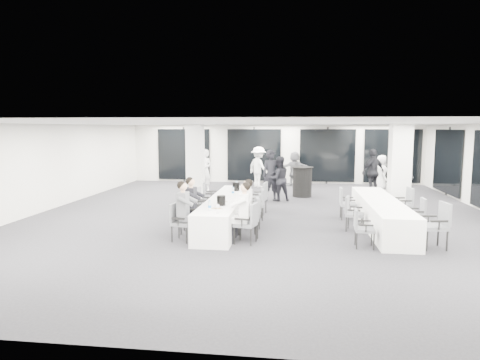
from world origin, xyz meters
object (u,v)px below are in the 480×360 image
(chair_main_right_near, at_px, (249,221))
(chair_side_left_near, at_px, (361,226))
(standing_guest_e, at_px, (381,171))
(ice_bucket_near, at_px, (221,201))
(banquet_table_side, at_px, (381,214))
(chair_main_left_far, at_px, (208,195))
(banquet_table_main, at_px, (226,211))
(cocktail_table, at_px, (302,182))
(chair_main_right_far, at_px, (261,196))
(chair_main_left_fourth, at_px, (202,201))
(chair_side_right_far, at_px, (405,202))
(standing_guest_c, at_px, (259,164))
(chair_main_left_mid, at_px, (194,206))
(chair_main_left_second, at_px, (187,211))
(standing_guest_h, at_px, (404,173))
(chair_main_left_near, at_px, (179,220))
(chair_main_right_fourth, at_px, (258,202))
(standing_guest_g, at_px, (205,168))
(chair_main_right_second, at_px, (251,215))
(chair_side_right_near, at_px, (438,222))
(standing_guest_f, at_px, (294,166))
(chair_side_right_mid, at_px, (418,213))
(standing_guest_a, at_px, (271,172))
(chair_main_right_mid, at_px, (255,208))
(chair_side_left_far, at_px, (345,201))
(chair_side_left_mid, at_px, (352,211))
(standing_guest_b, at_px, (279,176))
(ice_bucket_far, at_px, (236,187))
(standing_guest_d, at_px, (373,169))

(chair_main_right_near, bearing_deg, chair_side_left_near, -77.61)
(standing_guest_e, relative_size, ice_bucket_near, 6.91)
(banquet_table_side, bearing_deg, chair_main_left_far, 163.95)
(banquet_table_main, height_order, cocktail_table, cocktail_table)
(chair_main_right_far, bearing_deg, chair_main_left_fourth, 126.96)
(chair_main_right_far, bearing_deg, chair_side_right_far, -88.10)
(chair_main_left_fourth, xyz_separation_m, standing_guest_c, (1.09, 7.02, 0.50))
(chair_main_left_mid, bearing_deg, chair_main_left_fourth, 176.07)
(chair_main_left_second, bearing_deg, standing_guest_h, 128.29)
(banquet_table_side, distance_m, standing_guest_e, 7.00)
(chair_main_left_mid, height_order, chair_main_left_fourth, chair_main_left_mid)
(standing_guest_c, bearing_deg, chair_main_left_near, 128.05)
(chair_main_right_fourth, bearing_deg, standing_guest_g, 18.64)
(chair_main_right_second, height_order, chair_side_right_near, chair_side_right_near)
(chair_main_left_mid, distance_m, chair_side_right_near, 6.05)
(standing_guest_h, bearing_deg, standing_guest_f, 26.85)
(chair_main_right_near, relative_size, chair_side_right_mid, 1.07)
(chair_main_left_fourth, relative_size, chair_side_right_far, 0.96)
(chair_main_right_fourth, distance_m, chair_side_right_near, 4.89)
(standing_guest_a, height_order, standing_guest_c, standing_guest_a)
(standing_guest_g, bearing_deg, chair_main_left_second, -51.36)
(banquet_table_main, xyz_separation_m, ice_bucket_near, (0.06, -1.16, 0.50))
(chair_main_right_mid, distance_m, chair_side_left_far, 2.90)
(banquet_table_side, height_order, chair_side_right_far, chair_side_right_far)
(standing_guest_a, bearing_deg, standing_guest_f, 60.51)
(standing_guest_h, bearing_deg, chair_side_left_mid, 128.91)
(chair_main_left_mid, height_order, chair_main_left_far, same)
(chair_main_left_second, xyz_separation_m, chair_side_right_near, (5.87, -0.69, 0.02))
(chair_main_right_fourth, height_order, chair_side_right_near, chair_side_right_near)
(standing_guest_b, bearing_deg, chair_main_left_second, 44.67)
(chair_main_left_far, height_order, chair_side_right_mid, chair_main_left_far)
(standing_guest_c, bearing_deg, standing_guest_f, -117.05)
(chair_main_left_far, distance_m, standing_guest_b, 3.23)
(banquet_table_main, height_order, ice_bucket_far, ice_bucket_far)
(banquet_table_side, bearing_deg, standing_guest_c, 117.91)
(chair_main_right_far, xyz_separation_m, chair_side_left_mid, (2.53, -1.82, -0.06))
(chair_main_left_far, distance_m, chair_side_right_far, 5.89)
(chair_main_right_far, xyz_separation_m, standing_guest_c, (-0.58, 6.09, 0.46))
(chair_main_left_fourth, bearing_deg, chair_side_right_near, 77.77)
(standing_guest_c, bearing_deg, ice_bucket_near, 133.31)
(cocktail_table, relative_size, standing_guest_e, 0.67)
(chair_main_left_near, height_order, chair_main_right_near, chair_main_right_near)
(chair_side_left_far, relative_size, standing_guest_a, 0.44)
(chair_main_left_mid, distance_m, standing_guest_f, 8.89)
(standing_guest_e, bearing_deg, cocktail_table, 113.38)
(chair_main_right_fourth, bearing_deg, chair_side_right_far, -93.58)
(banquet_table_side, height_order, standing_guest_c, standing_guest_c)
(chair_side_left_far, bearing_deg, banquet_table_side, 42.77)
(chair_main_right_second, relative_size, standing_guest_c, 0.48)
(chair_side_left_mid, height_order, standing_guest_d, standing_guest_d)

